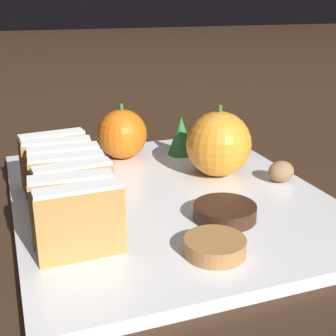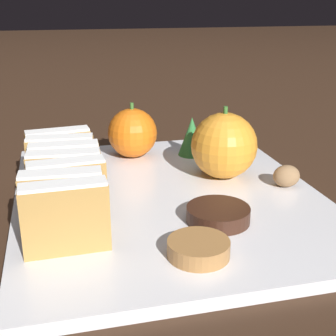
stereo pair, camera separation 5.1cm
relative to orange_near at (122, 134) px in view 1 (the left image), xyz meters
name	(u,v)px [view 1 (the left image)]	position (x,y,z in m)	size (l,w,h in m)	color
ground_plane	(168,203)	(0.02, -0.14, -0.05)	(6.00, 6.00, 0.00)	#382316
serving_platter	(168,198)	(0.02, -0.14, -0.04)	(0.33, 0.39, 0.01)	white
stollen_slice_front	(80,222)	(-0.10, -0.24, 0.00)	(0.07, 0.02, 0.06)	#B28442
stollen_slice_second	(73,209)	(-0.10, -0.21, 0.00)	(0.07, 0.02, 0.06)	#B28442
stollen_slice_third	(74,196)	(-0.09, -0.18, 0.00)	(0.07, 0.02, 0.06)	#B28442
stollen_slice_fourth	(68,185)	(-0.09, -0.15, 0.00)	(0.07, 0.02, 0.06)	#B28442
stollen_slice_fifth	(65,176)	(-0.09, -0.13, 0.00)	(0.07, 0.02, 0.06)	#B28442
stollen_slice_sixth	(59,167)	(-0.10, -0.10, 0.00)	(0.07, 0.03, 0.06)	#B28442
stollen_slice_back	(54,160)	(-0.10, -0.07, 0.00)	(0.07, 0.03, 0.06)	#B28442
orange_near	(122,134)	(0.00, 0.00, 0.00)	(0.07, 0.07, 0.07)	orange
orange_far	(219,144)	(0.09, -0.10, 0.01)	(0.08, 0.08, 0.09)	orange
walnut	(281,172)	(0.15, -0.15, -0.02)	(0.03, 0.03, 0.03)	#8E6B47
chocolate_cookie	(225,212)	(0.05, -0.22, -0.03)	(0.06, 0.06, 0.02)	#381E14
gingerbread_cookie	(215,246)	(0.01, -0.27, -0.03)	(0.05, 0.05, 0.01)	#A3703D
evergreen_sprig	(181,136)	(0.08, -0.01, -0.01)	(0.04, 0.04, 0.05)	#2D7538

